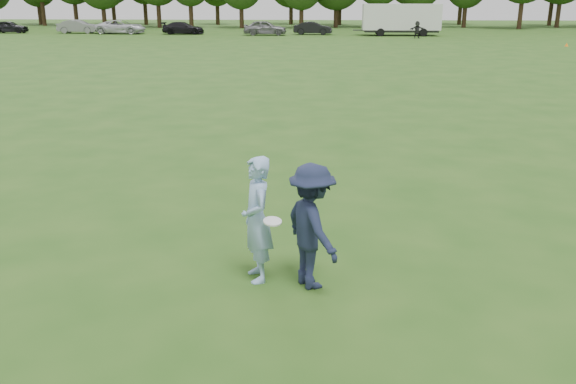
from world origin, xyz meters
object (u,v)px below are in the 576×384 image
Objects in this scene: player_far_d at (417,30)px; car_b at (78,27)px; cargo_trailer at (401,18)px; car_d at (183,28)px; thrower at (257,220)px; defender at (312,226)px; field_cone at (567,45)px; car_c at (121,27)px; car_a at (9,27)px; car_e at (265,28)px; car_f at (313,28)px.

car_b is at bearing 164.23° from player_far_d.
cargo_trailer is at bearing 99.47° from player_far_d.
thrower is at bearing -167.87° from car_d.
player_far_d is at bearing -103.16° from car_d.
player_far_d is at bearing -39.92° from defender.
cargo_trailer reaches higher than field_cone.
field_cone is at bearing -54.52° from defender.
car_c is at bearing -9.87° from defender.
car_a is (-35.16, 60.52, -0.26)m from defender.
defender is at bearing -156.12° from car_b.
defender is at bearing -167.16° from car_d.
player_far_d is 15.92m from car_e.
defender is 61.38m from car_d.
cargo_trailer reaches higher than car_d.
defender reaches higher than car_c.
cargo_trailer is (23.36, -1.03, 1.12)m from car_d.
cargo_trailer is at bearing -38.17° from defender.
thrower is 65.82m from car_b.
car_a is 13.26× the size of field_cone.
defender is 0.42× the size of car_d.
car_f reaches higher than field_cone.
car_b is at bearing 82.29° from car_e.
car_e is at bearing -24.21° from defender.
car_f is (-0.25, 59.44, -0.29)m from thrower.
car_b reaches higher than car_f.
car_e reaches higher than car_c.
defender is at bearing -106.08° from player_far_d.
car_d is (6.96, -0.28, -0.08)m from car_c.
car_d is 0.99× the size of car_e.
car_d is at bearing 158.17° from field_cone.
car_d is 38.36m from field_cone.
defender is at bearing 59.05° from thrower.
car_c is at bearing 177.54° from cargo_trailer.
car_f is (-1.07, 59.62, -0.26)m from defender.
cargo_trailer is (8.16, 58.44, 0.84)m from defender.
cargo_trailer is (30.32, -1.30, 1.04)m from car_c.
car_a is at bearing 177.25° from cargo_trailer.
cargo_trailer is at bearing -93.65° from car_b.
thrower is at bearing -115.24° from field_cone.
car_f is (26.18, -0.84, -0.06)m from car_b.
cargo_trailer is (35.41, -2.02, 1.04)m from car_b.
car_f is 25.88m from field_cone.
car_e is at bearing 153.74° from field_cone.
cargo_trailer is (9.23, -1.18, 1.10)m from car_f.
car_e is at bearing -96.80° from car_a.
field_cone is (20.41, 45.20, -0.79)m from defender.
car_d is (-24.50, 5.06, -0.17)m from player_far_d.
car_b is at bearing 176.74° from cargo_trailer.
player_far_d is 25.02m from car_d.
thrower is 49.79m from field_cone.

